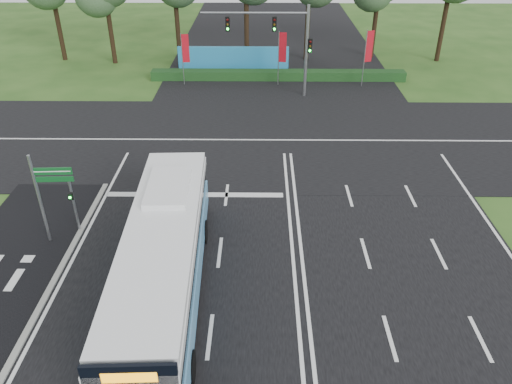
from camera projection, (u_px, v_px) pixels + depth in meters
ground at (293, 253)px, 22.58m from camera, size 120.00×120.00×0.00m
road_main at (293, 253)px, 22.57m from camera, size 20.00×120.00×0.04m
road_cross at (283, 140)px, 32.85m from camera, size 120.00×14.00×0.05m
kerb_strip at (46, 297)px, 20.07m from camera, size 0.25×18.00×0.12m
city_bus at (164, 260)px, 19.25m from camera, size 3.20×12.88×3.67m
pedestrian_signal at (73, 203)px, 23.22m from camera, size 0.28×0.40×2.99m
street_sign at (45, 190)px, 21.96m from camera, size 1.75×0.19×4.49m
banner_flag_left at (185, 51)px, 41.04m from camera, size 0.63×0.16×4.30m
banner_flag_mid at (282, 51)px, 40.81m from camera, size 0.66×0.15×4.50m
banner_flag_right at (368, 50)px, 40.54m from camera, size 0.66×0.28×4.69m
traffic_light_gantry at (283, 37)px, 37.74m from camera, size 8.41×0.28×7.00m
hedge at (278, 75)px, 43.37m from camera, size 22.00×1.20×0.80m
blue_hoarding at (233, 59)px, 45.19m from camera, size 10.00×0.30×2.20m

